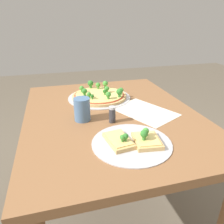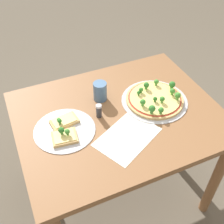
{
  "view_description": "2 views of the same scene",
  "coord_description": "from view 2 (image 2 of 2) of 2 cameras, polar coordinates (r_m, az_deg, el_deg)",
  "views": [
    {
      "loc": [
        -0.97,
        0.26,
        1.21
      ],
      "look_at": [
        -0.04,
        0.01,
        0.77
      ],
      "focal_mm": 35.0,
      "sensor_mm": 36.0,
      "label": 1
    },
    {
      "loc": [
        -0.46,
        -0.97,
        1.78
      ],
      "look_at": [
        -0.04,
        0.01,
        0.77
      ],
      "focal_mm": 45.0,
      "sensor_mm": 36.0,
      "label": 2
    }
  ],
  "objects": [
    {
      "name": "condiment_shaker",
      "position": [
        1.45,
        -2.68,
        0.24
      ],
      "size": [
        0.03,
        0.03,
        0.08
      ],
      "color": "#333338",
      "rests_on": "dining_table"
    },
    {
      "name": "pizza_tray_slice",
      "position": [
        1.41,
        -9.66,
        -3.5
      ],
      "size": [
        0.31,
        0.31,
        0.06
      ],
      "color": "#B7B7BC",
      "rests_on": "dining_table"
    },
    {
      "name": "pizza_tray_whole",
      "position": [
        1.57,
        8.75,
        2.66
      ],
      "size": [
        0.37,
        0.37,
        0.07
      ],
      "color": "#B7B7BC",
      "rests_on": "dining_table"
    },
    {
      "name": "drinking_cup",
      "position": [
        1.54,
        -2.44,
        4.22
      ],
      "size": [
        0.07,
        0.07,
        0.11
      ],
      "primitive_type": "cylinder",
      "color": "#4C7099",
      "rests_on": "dining_table"
    },
    {
      "name": "dining_table",
      "position": [
        1.57,
        1.29,
        -3.21
      ],
      "size": [
        1.07,
        0.84,
        0.75
      ],
      "color": "brown",
      "rests_on": "ground_plane"
    },
    {
      "name": "ground_plane",
      "position": [
        2.08,
        1.01,
        -15.45
      ],
      "size": [
        8.0,
        8.0,
        0.0
      ],
      "primitive_type": "plane",
      "color": "brown"
    },
    {
      "name": "paper_menu",
      "position": [
        1.38,
        3.13,
        -5.05
      ],
      "size": [
        0.37,
        0.33,
        0.0
      ],
      "primitive_type": "cube",
      "rotation": [
        0.0,
        0.0,
        0.47
      ],
      "color": "silver",
      "rests_on": "dining_table"
    }
  ]
}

